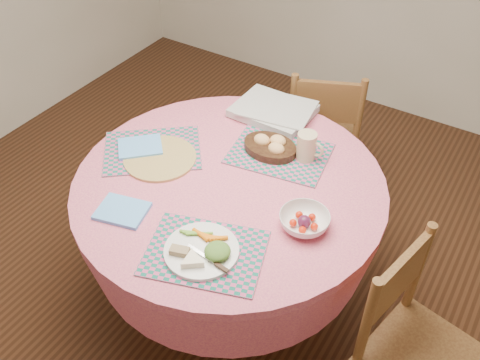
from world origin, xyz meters
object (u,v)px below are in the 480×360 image
(bread_bowl, at_px, (271,146))
(fruit_bowl, at_px, (304,221))
(dinner_plate, at_px, (202,251))
(dining_table, at_px, (230,216))
(latte_mug, at_px, (307,146))
(chair_right, at_px, (413,346))
(wicker_trivet, at_px, (160,158))
(chair_back, at_px, (322,133))

(bread_bowl, distance_m, fruit_bowl, 0.44)
(dinner_plate, height_order, bread_bowl, bread_bowl)
(dinner_plate, xyz_separation_m, fruit_bowl, (0.23, 0.30, 0.01))
(dining_table, xyz_separation_m, latte_mug, (0.19, 0.29, 0.26))
(chair_right, distance_m, dinner_plate, 0.83)
(wicker_trivet, bearing_deg, chair_right, -3.62)
(chair_back, relative_size, wicker_trivet, 2.86)
(bread_bowl, bearing_deg, chair_right, -24.07)
(chair_back, bearing_deg, dining_table, 65.11)
(chair_right, relative_size, dinner_plate, 3.33)
(chair_right, height_order, dinner_plate, chair_right)
(latte_mug, xyz_separation_m, fruit_bowl, (0.17, -0.35, -0.04))
(bread_bowl, xyz_separation_m, latte_mug, (0.15, 0.04, 0.03))
(wicker_trivet, xyz_separation_m, dinner_plate, (0.45, -0.33, 0.02))
(dining_table, distance_m, dinner_plate, 0.45)
(wicker_trivet, bearing_deg, chair_back, 69.82)
(wicker_trivet, xyz_separation_m, latte_mug, (0.51, 0.32, 0.06))
(chair_right, height_order, bread_bowl, chair_right)
(chair_back, xyz_separation_m, latte_mug, (0.17, -0.59, 0.37))
(bread_bowl, bearing_deg, fruit_bowl, -44.67)
(wicker_trivet, distance_m, fruit_bowl, 0.68)
(chair_back, xyz_separation_m, fruit_bowl, (0.34, -0.94, 0.33))
(dining_table, relative_size, chair_back, 1.44)
(dining_table, bearing_deg, chair_right, -7.42)
(chair_right, xyz_separation_m, fruit_bowl, (-0.48, 0.05, 0.33))
(chair_right, distance_m, latte_mug, 0.85)
(dinner_plate, bearing_deg, latte_mug, 84.49)
(chair_right, bearing_deg, bread_bowl, 78.05)
(latte_mug, bearing_deg, dinner_plate, -95.51)
(dining_table, bearing_deg, bread_bowl, 79.79)
(chair_back, xyz_separation_m, wicker_trivet, (-0.34, -0.91, 0.31))
(dinner_plate, bearing_deg, wicker_trivet, 143.43)
(chair_right, xyz_separation_m, chair_back, (-0.83, 0.99, 0.00))
(dining_table, height_order, dinner_plate, dinner_plate)
(latte_mug, bearing_deg, chair_back, 106.35)
(dining_table, xyz_separation_m, wicker_trivet, (-0.32, -0.04, 0.20))
(dining_table, xyz_separation_m, chair_right, (0.85, -0.11, -0.11))
(chair_right, relative_size, wicker_trivet, 2.86)
(dining_table, relative_size, chair_right, 1.45)
(chair_right, height_order, fruit_bowl, chair_right)
(chair_right, relative_size, bread_bowl, 3.73)
(chair_right, bearing_deg, chair_back, 52.10)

